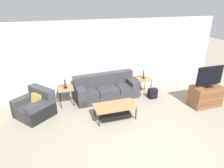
{
  "coord_description": "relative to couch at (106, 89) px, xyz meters",
  "views": [
    {
      "loc": [
        -1.93,
        -2.95,
        3.27
      ],
      "look_at": [
        -0.21,
        2.45,
        0.8
      ],
      "focal_mm": 32.0,
      "sensor_mm": 36.0,
      "label": 1
    }
  ],
  "objects": [
    {
      "name": "table_lamp_left",
      "position": [
        -1.38,
        -0.07,
        0.75
      ],
      "size": [
        0.34,
        0.34,
        0.59
      ],
      "color": "black",
      "rests_on": "side_table_left"
    },
    {
      "name": "coffee_table",
      "position": [
        -0.12,
        -1.36,
        0.01
      ],
      "size": [
        1.22,
        0.63,
        0.42
      ],
      "color": "#A87042",
      "rests_on": "ground_plane"
    },
    {
      "name": "ground_plane",
      "position": [
        0.2,
        -3.16,
        -0.3
      ],
      "size": [
        24.0,
        24.0,
        0.0
      ],
      "primitive_type": "plane",
      "color": "gray"
    },
    {
      "name": "television",
      "position": [
        2.91,
        -1.54,
        0.73
      ],
      "size": [
        0.92,
        0.2,
        0.68
      ],
      "color": "black",
      "rests_on": "tv_console"
    },
    {
      "name": "wall_back",
      "position": [
        0.2,
        0.58,
        1.0
      ],
      "size": [
        8.76,
        0.06,
        2.6
      ],
      "color": "silver",
      "rests_on": "ground_plane"
    },
    {
      "name": "couch",
      "position": [
        0.0,
        0.0,
        0.0
      ],
      "size": [
        2.22,
        0.98,
        0.82
      ],
      "color": "#38383D",
      "rests_on": "ground_plane"
    },
    {
      "name": "tv_console",
      "position": [
        2.91,
        -1.54,
        0.03
      ],
      "size": [
        0.97,
        0.57,
        0.67
      ],
      "color": "brown",
      "rests_on": "ground_plane"
    },
    {
      "name": "table_lamp_right",
      "position": [
        1.39,
        -0.07,
        0.75
      ],
      "size": [
        0.34,
        0.34,
        0.59
      ],
      "color": "black",
      "rests_on": "side_table_right"
    },
    {
      "name": "backpack",
      "position": [
        1.55,
        -0.55,
        -0.13
      ],
      "size": [
        0.3,
        0.27,
        0.34
      ],
      "color": "black",
      "rests_on": "ground_plane"
    },
    {
      "name": "armchair",
      "position": [
        -2.33,
        -0.5,
        -0.01
      ],
      "size": [
        1.29,
        1.3,
        0.8
      ],
      "color": "#38383D",
      "rests_on": "ground_plane"
    },
    {
      "name": "side_table_right",
      "position": [
        1.39,
        -0.07,
        0.22
      ],
      "size": [
        0.49,
        0.55,
        0.58
      ],
      "color": "#A87042",
      "rests_on": "ground_plane"
    },
    {
      "name": "side_table_left",
      "position": [
        -1.38,
        -0.07,
        0.22
      ],
      "size": [
        0.49,
        0.55,
        0.58
      ],
      "color": "#A87042",
      "rests_on": "ground_plane"
    }
  ]
}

